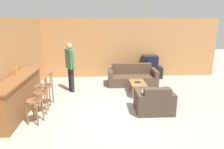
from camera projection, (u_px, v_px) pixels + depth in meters
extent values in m
plane|color=gray|center=(121.00, 112.00, 5.69)|extent=(24.00, 24.00, 0.00)
cube|color=#B27A47|center=(113.00, 48.00, 8.94)|extent=(9.40, 0.08, 2.60)
cube|color=#B27A47|center=(20.00, 59.00, 6.50)|extent=(0.08, 8.74, 2.60)
cube|color=brown|center=(19.00, 97.00, 5.51)|extent=(0.47, 2.50, 0.97)
cube|color=brown|center=(16.00, 79.00, 5.37)|extent=(0.55, 2.56, 0.05)
cylinder|color=brown|center=(34.00, 101.00, 4.94)|extent=(0.47, 0.47, 0.04)
cylinder|color=brown|center=(33.00, 110.00, 5.17)|extent=(0.04, 0.04, 0.58)
cylinder|color=brown|center=(27.00, 114.00, 4.92)|extent=(0.04, 0.04, 0.58)
cylinder|color=brown|center=(43.00, 110.00, 5.12)|extent=(0.04, 0.04, 0.58)
cylinder|color=brown|center=(37.00, 115.00, 4.87)|extent=(0.04, 0.04, 0.58)
cylinder|color=brown|center=(42.00, 92.00, 4.96)|extent=(0.02, 0.02, 0.37)
cylinder|color=brown|center=(40.00, 93.00, 4.89)|extent=(0.02, 0.02, 0.37)
cylinder|color=brown|center=(38.00, 94.00, 4.81)|extent=(0.02, 0.02, 0.37)
cylinder|color=brown|center=(37.00, 95.00, 4.74)|extent=(0.02, 0.02, 0.37)
cube|color=brown|center=(38.00, 85.00, 4.80)|extent=(0.12, 0.33, 0.04)
cylinder|color=brown|center=(41.00, 93.00, 5.48)|extent=(0.41, 0.41, 0.04)
cylinder|color=brown|center=(38.00, 101.00, 5.68)|extent=(0.04, 0.04, 0.58)
cylinder|color=brown|center=(35.00, 105.00, 5.42)|extent=(0.04, 0.04, 0.58)
cylinder|color=brown|center=(48.00, 101.00, 5.71)|extent=(0.04, 0.04, 0.58)
cylinder|color=brown|center=(46.00, 105.00, 5.45)|extent=(0.04, 0.04, 0.58)
cylinder|color=brown|center=(47.00, 84.00, 5.56)|extent=(0.02, 0.02, 0.37)
cylinder|color=brown|center=(46.00, 85.00, 5.48)|extent=(0.02, 0.02, 0.37)
cylinder|color=brown|center=(46.00, 86.00, 5.41)|extent=(0.02, 0.02, 0.37)
cylinder|color=brown|center=(45.00, 87.00, 5.34)|extent=(0.02, 0.02, 0.37)
cube|color=brown|center=(45.00, 78.00, 5.39)|extent=(0.06, 0.33, 0.04)
cylinder|color=brown|center=(46.00, 86.00, 6.05)|extent=(0.43, 0.43, 0.04)
cylinder|color=brown|center=(45.00, 94.00, 6.27)|extent=(0.04, 0.04, 0.58)
cylinder|color=brown|center=(41.00, 97.00, 6.01)|extent=(0.04, 0.04, 0.58)
cylinder|color=brown|center=(53.00, 94.00, 6.26)|extent=(0.04, 0.04, 0.58)
cylinder|color=brown|center=(50.00, 97.00, 6.00)|extent=(0.04, 0.04, 0.58)
cylinder|color=brown|center=(52.00, 78.00, 6.10)|extent=(0.02, 0.02, 0.37)
cylinder|color=brown|center=(51.00, 79.00, 6.03)|extent=(0.02, 0.02, 0.37)
cylinder|color=brown|center=(51.00, 80.00, 5.95)|extent=(0.02, 0.02, 0.37)
cylinder|color=brown|center=(50.00, 81.00, 5.88)|extent=(0.02, 0.02, 0.37)
cube|color=brown|center=(50.00, 73.00, 5.93)|extent=(0.07, 0.33, 0.04)
cube|color=#4C3828|center=(132.00, 80.00, 8.03)|extent=(1.62, 0.84, 0.38)
cube|color=#4C3828|center=(132.00, 68.00, 8.22)|extent=(1.62, 0.22, 0.44)
cube|color=#4C3828|center=(110.00, 78.00, 7.95)|extent=(0.16, 0.84, 0.62)
cube|color=#4C3828|center=(154.00, 77.00, 8.04)|extent=(0.16, 0.84, 0.62)
cube|color=#423328|center=(154.00, 105.00, 5.68)|extent=(0.71, 0.80, 0.38)
cube|color=#423328|center=(157.00, 96.00, 5.30)|extent=(0.71, 0.22, 0.41)
cube|color=#423328|center=(169.00, 101.00, 5.67)|extent=(0.16, 0.80, 0.61)
cube|color=#423328|center=(139.00, 102.00, 5.63)|extent=(0.16, 0.80, 0.61)
cube|color=brown|center=(138.00, 83.00, 6.95)|extent=(0.52, 0.89, 0.04)
cube|color=brown|center=(133.00, 93.00, 6.61)|extent=(0.06, 0.06, 0.39)
cube|color=brown|center=(146.00, 93.00, 6.63)|extent=(0.06, 0.06, 0.39)
cube|color=brown|center=(130.00, 85.00, 7.39)|extent=(0.06, 0.06, 0.39)
cube|color=brown|center=(142.00, 85.00, 7.41)|extent=(0.06, 0.06, 0.39)
cube|color=black|center=(149.00, 72.00, 8.97)|extent=(1.12, 0.48, 0.50)
cube|color=black|center=(150.00, 61.00, 8.83)|extent=(0.65, 0.51, 0.52)
cube|color=black|center=(151.00, 62.00, 8.58)|extent=(0.58, 0.01, 0.45)
cylinder|color=#B27A23|center=(17.00, 72.00, 5.63)|extent=(0.06, 0.06, 0.19)
cone|color=#B27A23|center=(16.00, 67.00, 5.59)|extent=(0.06, 0.06, 0.08)
cylinder|color=black|center=(16.00, 65.00, 5.58)|extent=(0.02, 0.02, 0.02)
cube|color=black|center=(138.00, 82.00, 6.95)|extent=(0.24, 0.21, 0.02)
cylinder|color=black|center=(70.00, 79.00, 7.28)|extent=(0.14, 0.14, 0.86)
cylinder|color=black|center=(72.00, 80.00, 7.16)|extent=(0.14, 0.14, 0.86)
cube|color=#4C754C|center=(70.00, 59.00, 7.02)|extent=(0.39, 0.47, 0.68)
cylinder|color=#4C754C|center=(67.00, 57.00, 7.20)|extent=(0.09, 0.09, 0.63)
cylinder|color=#4C754C|center=(73.00, 59.00, 6.82)|extent=(0.09, 0.09, 0.63)
sphere|color=tan|center=(69.00, 46.00, 6.89)|extent=(0.20, 0.20, 0.20)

